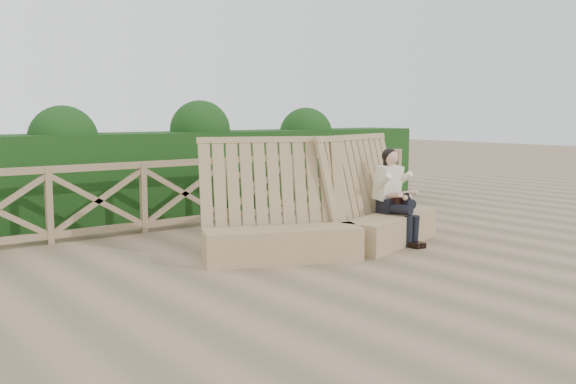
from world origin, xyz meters
TOP-DOWN VIEW (x-y plane):
  - ground at (0.00, 0.00)m, footprint 60.00×60.00m
  - bench at (0.73, 0.67)m, footprint 3.83×1.47m
  - woman at (1.77, 0.60)m, footprint 0.40×0.83m
  - guardrail at (0.00, 3.50)m, footprint 10.10×0.09m
  - hedge at (0.00, 4.70)m, footprint 12.00×1.20m

SIDE VIEW (x-z plane):
  - ground at x=0.00m, z-range 0.00..0.00m
  - bench at x=0.73m, z-range -0.39..1.16m
  - guardrail at x=0.00m, z-range 0.00..1.10m
  - woman at x=1.77m, z-range 0.04..1.39m
  - hedge at x=0.00m, z-range 0.00..1.50m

